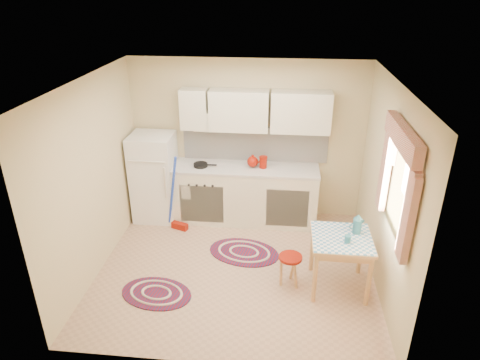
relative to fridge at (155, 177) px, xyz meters
name	(u,v)px	position (x,y,z in m)	size (l,w,h in m)	color
room_shell	(250,151)	(1.58, -1.01, 0.90)	(3.64, 3.60, 2.52)	tan
fridge	(155,177)	(0.00, 0.00, 0.00)	(0.65, 0.60, 1.40)	white
broom	(178,194)	(0.45, -0.35, -0.10)	(0.28, 0.12, 1.20)	blue
base_cabinets	(244,195)	(1.41, 0.05, -0.26)	(2.25, 0.60, 0.88)	silver
countertop	(244,168)	(1.41, 0.05, 0.20)	(2.27, 0.62, 0.04)	beige
frying_pan	(201,165)	(0.74, 0.00, 0.24)	(0.21, 0.21, 0.05)	black
red_kettle	(253,162)	(1.54, 0.05, 0.31)	(0.19, 0.17, 0.19)	maroon
red_canister	(263,163)	(1.70, 0.05, 0.30)	(0.11, 0.11, 0.16)	maroon
table	(339,263)	(2.73, -1.49, -0.34)	(0.72, 0.72, 0.72)	tan
stool	(290,270)	(2.14, -1.51, -0.49)	(0.29, 0.29, 0.42)	maroon
coffee_pot	(357,224)	(2.91, -1.37, 0.15)	(0.13, 0.11, 0.26)	#29687D
mug	(348,239)	(2.78, -1.59, 0.07)	(0.07, 0.07, 0.10)	#29687D
rug_center	(244,252)	(1.50, -0.89, -0.69)	(1.01, 0.67, 0.02)	maroon
rug_left	(156,293)	(0.51, -1.87, -0.69)	(0.90, 0.60, 0.02)	maroon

